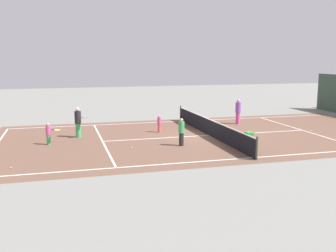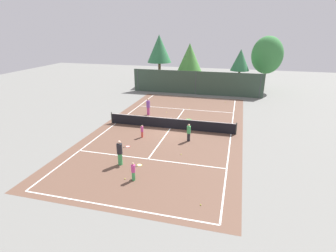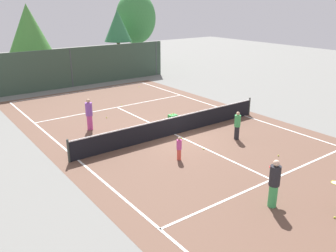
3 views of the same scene
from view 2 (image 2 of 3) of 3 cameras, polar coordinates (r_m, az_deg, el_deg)
The scene contains 22 objects.
ground_plane at distance 25.01m, azimuth 0.51°, elevation -0.51°, with size 80.00×80.00×0.00m, color slate.
court_surface at distance 25.01m, azimuth 0.51°, elevation -0.51°, with size 13.00×25.00×0.01m.
tennis_net at distance 24.83m, azimuth 0.51°, elevation 0.59°, with size 11.90×0.10×1.10m.
perimeter_fence at distance 37.82m, azimuth 5.86°, elevation 9.05°, with size 18.00×0.12×3.20m.
tree_0 at distance 42.08m, azimuth 4.59°, elevation 14.11°, with size 3.87×3.87×6.60m.
tree_1 at distance 41.74m, azimuth 20.22°, elevation 13.86°, with size 4.34×3.58×7.72m.
tree_2 at distance 43.81m, azimuth -1.86°, elevation 15.98°, with size 3.78×3.78×7.77m.
tree_3 at distance 39.10m, azimuth 15.04°, elevation 13.26°, with size 2.57×2.57×6.05m.
player_0 at distance 28.75m, azimuth -4.20°, elevation 4.11°, with size 0.38×0.38×1.76m.
player_1 at distance 16.74m, azimuth -7.27°, elevation -9.38°, with size 0.59×0.82×1.20m.
player_2 at distance 18.52m, azimuth -10.14°, elevation -5.50°, with size 0.86×0.82×1.77m.
player_3 at distance 22.07m, azimuth 4.40°, elevation -1.35°, with size 0.32×0.32×1.48m.
player_4 at distance 22.94m, azimuth -5.50°, elevation -1.07°, with size 0.23×0.23×1.10m.
ball_crate at distance 26.46m, azimuth 4.38°, elevation 1.02°, with size 0.47×0.40×0.43m.
tennis_ball_0 at distance 19.97m, azimuth 2.78°, elevation -6.01°, with size 0.07×0.07×0.07m, color #CCE533.
tennis_ball_1 at distance 34.46m, azimuth 12.08°, elevation 4.93°, with size 0.07×0.07×0.07m, color #CCE533.
tennis_ball_2 at distance 14.91m, azimuth 6.92°, elevation -16.20°, with size 0.07×0.07×0.07m, color #CCE533.
tennis_ball_3 at distance 17.17m, azimuth -9.08°, elevation -10.97°, with size 0.07×0.07×0.07m, color #CCE533.
tennis_ball_4 at distance 24.35m, azimuth -0.17°, elevation -1.02°, with size 0.07×0.07×0.07m, color #CCE533.
tennis_ball_5 at distance 31.07m, azimuth 4.52°, elevation 3.66°, with size 0.07×0.07×0.07m, color #CCE533.
tennis_ball_6 at distance 29.70m, azimuth -0.30°, elevation 2.94°, with size 0.07×0.07×0.07m, color #CCE533.
tennis_ball_7 at distance 22.83m, azimuth -1.33°, elevation -2.52°, with size 0.07×0.07×0.07m, color #CCE533.
Camera 2 is at (5.78, -22.67, 8.85)m, focal length 28.85 mm.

